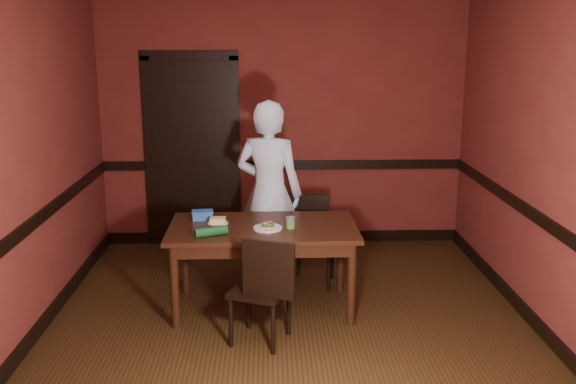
{
  "coord_description": "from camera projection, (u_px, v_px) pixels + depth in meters",
  "views": [
    {
      "loc": [
        -0.16,
        -4.8,
        2.31
      ],
      "look_at": [
        0.0,
        0.35,
        1.05
      ],
      "focal_mm": 40.0,
      "sensor_mm": 36.0,
      "label": 1
    }
  ],
  "objects": [
    {
      "name": "person",
      "position": [
        269.0,
        193.0,
        6.03
      ],
      "size": [
        0.73,
        0.59,
        1.75
      ],
      "primitive_type": "imported",
      "rotation": [
        0.0,
        0.0,
        2.83
      ],
      "color": "silver",
      "rests_on": "floor"
    },
    {
      "name": "wall_right",
      "position": [
        547.0,
        163.0,
        4.96
      ],
      "size": [
        0.02,
        4.5,
        2.7
      ],
      "primitive_type": "cube",
      "color": "maroon",
      "rests_on": "ground"
    },
    {
      "name": "baseboard_back",
      "position": [
        283.0,
        236.0,
        7.37
      ],
      "size": [
        4.0,
        0.03,
        0.12
      ],
      "primitive_type": "cube",
      "color": "black",
      "rests_on": "ground"
    },
    {
      "name": "dado_left",
      "position": [
        33.0,
        224.0,
        4.95
      ],
      "size": [
        0.03,
        4.5,
        0.1
      ],
      "primitive_type": "cube",
      "color": "black",
      "rests_on": "ground"
    },
    {
      "name": "chair_near",
      "position": [
        260.0,
        288.0,
        4.9
      ],
      "size": [
        0.52,
        0.52,
        0.86
      ],
      "primitive_type": null,
      "rotation": [
        0.0,
        0.0,
        2.77
      ],
      "color": "black",
      "rests_on": "floor"
    },
    {
      "name": "wall_front",
      "position": [
        307.0,
        269.0,
        2.71
      ],
      "size": [
        4.0,
        0.02,
        2.7
      ],
      "primitive_type": "cube",
      "color": "maroon",
      "rests_on": "ground"
    },
    {
      "name": "dining_table",
      "position": [
        263.0,
        267.0,
        5.52
      ],
      "size": [
        1.6,
        0.91,
        0.74
      ],
      "primitive_type": "cube",
      "rotation": [
        0.0,
        0.0,
        0.01
      ],
      "color": "black",
      "rests_on": "floor"
    },
    {
      "name": "sandwich_plate",
      "position": [
        268.0,
        227.0,
        5.33
      ],
      "size": [
        0.24,
        0.24,
        0.06
      ],
      "rotation": [
        0.0,
        0.0,
        -0.0
      ],
      "color": "silver",
      "rests_on": "dining_table"
    },
    {
      "name": "dado_right",
      "position": [
        540.0,
        219.0,
        5.06
      ],
      "size": [
        0.03,
        4.5,
        0.1
      ],
      "primitive_type": "cube",
      "color": "black",
      "rests_on": "ground"
    },
    {
      "name": "sauce_jar",
      "position": [
        291.0,
        223.0,
        5.35
      ],
      "size": [
        0.08,
        0.08,
        0.09
      ],
      "rotation": [
        0.0,
        0.0,
        -0.21
      ],
      "color": "#4B7E3A",
      "rests_on": "dining_table"
    },
    {
      "name": "baseboard_left",
      "position": [
        43.0,
        324.0,
        5.15
      ],
      "size": [
        0.03,
        4.5,
        0.12
      ],
      "primitive_type": "cube",
      "color": "black",
      "rests_on": "ground"
    },
    {
      "name": "cheese_saucer",
      "position": [
        218.0,
        221.0,
        5.48
      ],
      "size": [
        0.18,
        0.18,
        0.05
      ],
      "rotation": [
        0.0,
        0.0,
        0.28
      ],
      "color": "silver",
      "rests_on": "dining_table"
    },
    {
      "name": "wall_left",
      "position": [
        25.0,
        166.0,
        4.84
      ],
      "size": [
        0.02,
        4.5,
        2.7
      ],
      "primitive_type": "cube",
      "color": "maroon",
      "rests_on": "ground"
    },
    {
      "name": "dado_back",
      "position": [
        283.0,
        165.0,
        7.17
      ],
      "size": [
        4.0,
        0.03,
        0.1
      ],
      "primitive_type": "cube",
      "color": "black",
      "rests_on": "ground"
    },
    {
      "name": "baseboard_right",
      "position": [
        531.0,
        317.0,
        5.26
      ],
      "size": [
        0.03,
        4.5,
        0.12
      ],
      "primitive_type": "cube",
      "color": "black",
      "rests_on": "ground"
    },
    {
      "name": "floor",
      "position": [
        289.0,
        327.0,
        5.22
      ],
      "size": [
        4.0,
        4.5,
        0.01
      ],
      "primitive_type": "cube",
      "color": "black",
      "rests_on": "ground"
    },
    {
      "name": "food_tub",
      "position": [
        203.0,
        215.0,
        5.61
      ],
      "size": [
        0.2,
        0.15,
        0.08
      ],
      "rotation": [
        0.0,
        0.0,
        0.13
      ],
      "color": "#2C68B5",
      "rests_on": "dining_table"
    },
    {
      "name": "wall_back",
      "position": [
        283.0,
        125.0,
        7.08
      ],
      "size": [
        4.0,
        0.02,
        2.7
      ],
      "primitive_type": "cube",
      "color": "maroon",
      "rests_on": "ground"
    },
    {
      "name": "door",
      "position": [
        192.0,
        149.0,
        7.08
      ],
      "size": [
        1.05,
        0.07,
        2.2
      ],
      "color": "black",
      "rests_on": "ground"
    },
    {
      "name": "chair_far",
      "position": [
        313.0,
        242.0,
        6.05
      ],
      "size": [
        0.46,
        0.46,
        0.84
      ],
      "primitive_type": null,
      "rotation": [
        0.0,
        0.0,
        -0.2
      ],
      "color": "black",
      "rests_on": "floor"
    },
    {
      "name": "wrapped_veg",
      "position": [
        211.0,
        231.0,
        5.14
      ],
      "size": [
        0.28,
        0.17,
        0.07
      ],
      "primitive_type": "cylinder",
      "rotation": [
        0.0,
        1.57,
        0.39
      ],
      "color": "#134621",
      "rests_on": "dining_table"
    }
  ]
}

